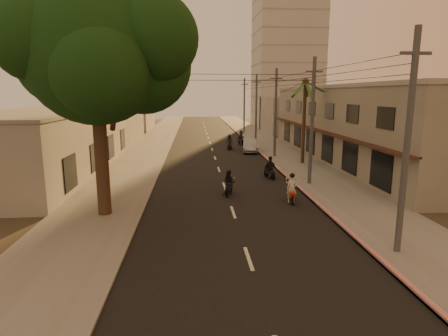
{
  "coord_description": "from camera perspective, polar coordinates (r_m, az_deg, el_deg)",
  "views": [
    {
      "loc": [
        -2.11,
        -17.9,
        6.52
      ],
      "look_at": [
        -0.18,
        6.12,
        1.71
      ],
      "focal_mm": 30.0,
      "sensor_mm": 36.0,
      "label": 1
    }
  ],
  "objects": [
    {
      "name": "scooter_far_b",
      "position": [
        48.23,
        2.61,
        4.55
      ],
      "size": [
        1.43,
        1.93,
        1.92
      ],
      "rotation": [
        0.0,
        0.0,
        0.2
      ],
      "color": "black",
      "rests_on": "ground"
    },
    {
      "name": "scooter_red",
      "position": [
        23.07,
        10.29,
        -3.23
      ],
      "size": [
        0.83,
        1.86,
        1.84
      ],
      "rotation": [
        0.0,
        0.0,
        -0.16
      ],
      "color": "black",
      "rests_on": "ground"
    },
    {
      "name": "palm_tree",
      "position": [
        35.38,
        12.29,
        12.05
      ],
      "size": [
        5.0,
        5.0,
        8.2
      ],
      "color": "black",
      "rests_on": "ground"
    },
    {
      "name": "shophouse_row",
      "position": [
        39.43,
        19.59,
        6.46
      ],
      "size": [
        8.8,
        34.2,
        7.3
      ],
      "color": "gray",
      "rests_on": "ground"
    },
    {
      "name": "scooter_mid_b",
      "position": [
        29.18,
        7.03,
        -0.08
      ],
      "size": [
        1.2,
        1.79,
        1.79
      ],
      "rotation": [
        0.0,
        0.0,
        0.26
      ],
      "color": "black",
      "rests_on": "ground"
    },
    {
      "name": "road",
      "position": [
        38.51,
        -1.38,
        1.55
      ],
      "size": [
        10.0,
        140.0,
        0.02
      ],
      "primitive_type": "cube",
      "color": "black",
      "rests_on": "ground"
    },
    {
      "name": "left_building",
      "position": [
        34.26,
        -24.88,
        3.66
      ],
      "size": [
        8.2,
        24.2,
        5.2
      ],
      "color": "#9F9A8F",
      "rests_on": "ground"
    },
    {
      "name": "utility_poles",
      "position": [
        38.8,
        7.93,
        11.2
      ],
      "size": [
        1.2,
        48.26,
        9.0
      ],
      "color": "#38383A",
      "rests_on": "ground"
    },
    {
      "name": "distant_tower",
      "position": [
        76.45,
        9.55,
        16.74
      ],
      "size": [
        12.1,
        12.1,
        28.0
      ],
      "color": "#B7B5B2",
      "rests_on": "ground"
    },
    {
      "name": "scooter_mid_a",
      "position": [
        24.32,
        0.76,
        -2.34
      ],
      "size": [
        1.14,
        1.71,
        1.73
      ],
      "rotation": [
        0.0,
        0.0,
        -0.3
      ],
      "color": "black",
      "rests_on": "ground"
    },
    {
      "name": "filler_left_near",
      "position": [
        53.42,
        -17.53,
        6.12
      ],
      "size": [
        8.0,
        14.0,
        4.4
      ],
      "primitive_type": "cube",
      "color": "#9F9A8F",
      "rests_on": "ground"
    },
    {
      "name": "filler_right",
      "position": [
        65.02,
        9.86,
        8.01
      ],
      "size": [
        8.0,
        14.0,
        6.0
      ],
      "primitive_type": "cube",
      "color": "#9F9A8F",
      "rests_on": "ground"
    },
    {
      "name": "filler_left_far",
      "position": [
        70.97,
        -14.39,
        8.49
      ],
      "size": [
        8.0,
        14.0,
        7.0
      ],
      "primitive_type": "cube",
      "color": "#9F9A8F",
      "rests_on": "ground"
    },
    {
      "name": "broadleaf_tree",
      "position": [
        20.64,
        -17.9,
        16.2
      ],
      "size": [
        9.6,
        8.7,
        12.1
      ],
      "color": "black",
      "rests_on": "ground"
    },
    {
      "name": "sidewalk_left",
      "position": [
        38.82,
        -12.51,
        1.43
      ],
      "size": [
        5.0,
        140.0,
        0.12
      ],
      "primitive_type": "cube",
      "color": "slate",
      "rests_on": "ground"
    },
    {
      "name": "ground",
      "position": [
        19.17,
        2.02,
        -8.61
      ],
      "size": [
        160.0,
        160.0,
        0.0
      ],
      "primitive_type": "plane",
      "color": "#383023",
      "rests_on": "ground"
    },
    {
      "name": "sidewalk_right",
      "position": [
        39.63,
        9.51,
        1.74
      ],
      "size": [
        5.0,
        140.0,
        0.12
      ],
      "primitive_type": "cube",
      "color": "slate",
      "rests_on": "ground"
    },
    {
      "name": "parked_car",
      "position": [
        42.59,
        4.05,
        3.47
      ],
      "size": [
        2.89,
        5.03,
        1.51
      ],
      "primitive_type": "imported",
      "rotation": [
        0.0,
        0.0,
        -0.14
      ],
      "color": "#919399",
      "rests_on": "ground"
    },
    {
      "name": "scooter_far_a",
      "position": [
        44.1,
        0.84,
        3.87
      ],
      "size": [
        1.01,
        1.87,
        1.84
      ],
      "rotation": [
        0.0,
        0.0,
        -0.15
      ],
      "color": "black",
      "rests_on": "ground"
    },
    {
      "name": "curb_stripe",
      "position": [
        34.29,
        7.63,
        0.39
      ],
      "size": [
        0.2,
        60.0,
        0.2
      ],
      "primitive_type": "cube",
      "color": "#B01412",
      "rests_on": "ground"
    }
  ]
}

